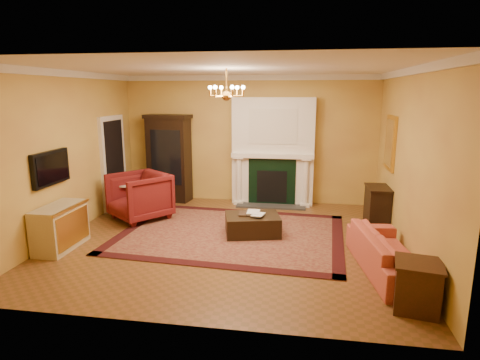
% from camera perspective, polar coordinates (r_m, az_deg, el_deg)
% --- Properties ---
extents(floor, '(6.00, 5.50, 0.02)m').
position_cam_1_polar(floor, '(7.33, -1.78, -8.58)').
color(floor, brown).
rests_on(floor, ground).
extents(ceiling, '(6.00, 5.50, 0.02)m').
position_cam_1_polar(ceiling, '(6.86, -1.95, 15.70)').
color(ceiling, silver).
rests_on(ceiling, wall_back).
extents(wall_back, '(6.00, 0.02, 3.00)m').
position_cam_1_polar(wall_back, '(9.64, 1.24, 5.75)').
color(wall_back, gold).
rests_on(wall_back, floor).
extents(wall_front, '(6.00, 0.02, 3.00)m').
position_cam_1_polar(wall_front, '(4.32, -8.76, -2.70)').
color(wall_front, gold).
rests_on(wall_front, floor).
extents(wall_left, '(0.02, 5.50, 3.00)m').
position_cam_1_polar(wall_left, '(8.06, -23.42, 3.43)').
color(wall_left, gold).
rests_on(wall_left, floor).
extents(wall_right, '(0.02, 5.50, 3.00)m').
position_cam_1_polar(wall_right, '(7.03, 23.03, 2.28)').
color(wall_right, gold).
rests_on(wall_right, floor).
extents(fireplace, '(1.90, 0.70, 2.50)m').
position_cam_1_polar(fireplace, '(9.43, 4.69, 3.69)').
color(fireplace, white).
rests_on(fireplace, wall_back).
extents(crown_molding, '(6.00, 5.50, 0.12)m').
position_cam_1_polar(crown_molding, '(7.80, -0.57, 14.79)').
color(crown_molding, silver).
rests_on(crown_molding, ceiling).
extents(doorway, '(0.08, 1.05, 2.10)m').
position_cam_1_polar(doorway, '(9.56, -17.52, 2.37)').
color(doorway, silver).
rests_on(doorway, wall_left).
extents(tv_panel, '(0.09, 0.95, 0.58)m').
position_cam_1_polar(tv_panel, '(7.56, -25.31, 1.56)').
color(tv_panel, black).
rests_on(tv_panel, wall_left).
extents(gilt_mirror, '(0.06, 0.76, 1.05)m').
position_cam_1_polar(gilt_mirror, '(8.35, 20.58, 4.98)').
color(gilt_mirror, gold).
rests_on(gilt_mirror, wall_right).
extents(chandelier, '(0.63, 0.55, 0.53)m').
position_cam_1_polar(chandelier, '(6.85, -1.93, 12.34)').
color(chandelier, '#B98232').
rests_on(chandelier, ceiling).
extents(oriental_rug, '(4.31, 3.35, 0.02)m').
position_cam_1_polar(oriental_rug, '(7.62, -1.27, -7.61)').
color(oriental_rug, '#4A0F11').
rests_on(oriental_rug, floor).
extents(china_cabinet, '(1.05, 0.59, 2.00)m').
position_cam_1_polar(china_cabinet, '(9.89, -10.04, 2.81)').
color(china_cabinet, black).
rests_on(china_cabinet, floor).
extents(wingback_armchair, '(1.43, 1.42, 1.08)m').
position_cam_1_polar(wingback_armchair, '(8.60, -14.12, -1.94)').
color(wingback_armchair, maroon).
rests_on(wingback_armchair, floor).
extents(pedestal_table, '(0.37, 0.37, 0.67)m').
position_cam_1_polar(pedestal_table, '(9.05, -15.82, -2.33)').
color(pedestal_table, black).
rests_on(pedestal_table, floor).
extents(commode, '(0.48, 1.01, 0.75)m').
position_cam_1_polar(commode, '(7.48, -24.22, -6.14)').
color(commode, '#C0B98C').
rests_on(commode, floor).
extents(coral_sofa, '(0.87, 2.06, 0.78)m').
position_cam_1_polar(coral_sofa, '(6.38, 20.58, -8.83)').
color(coral_sofa, '#BD5C3C').
rests_on(coral_sofa, floor).
extents(end_table, '(0.59, 0.59, 0.59)m').
position_cam_1_polar(end_table, '(5.48, 23.86, -13.78)').
color(end_table, '#37190F').
rests_on(end_table, floor).
extents(console_table, '(0.41, 0.70, 0.77)m').
position_cam_1_polar(console_table, '(8.39, 18.91, -3.70)').
color(console_table, black).
rests_on(console_table, floor).
extents(leather_ottoman, '(1.12, 0.93, 0.37)m').
position_cam_1_polar(leather_ottoman, '(7.52, 1.78, -6.35)').
color(leather_ottoman, black).
rests_on(leather_ottoman, oriental_rug).
extents(ottoman_tray, '(0.44, 0.36, 0.03)m').
position_cam_1_polar(ottoman_tray, '(7.49, 1.43, -4.82)').
color(ottoman_tray, black).
rests_on(ottoman_tray, leather_ottoman).
extents(book_a, '(0.24, 0.03, 0.32)m').
position_cam_1_polar(book_a, '(7.47, 1.00, -3.51)').
color(book_a, gray).
rests_on(book_a, ottoman_tray).
extents(book_b, '(0.21, 0.07, 0.28)m').
position_cam_1_polar(book_b, '(7.36, 1.85, -3.89)').
color(book_b, gray).
rests_on(book_b, ottoman_tray).
extents(topiary_left, '(0.16, 0.16, 0.43)m').
position_cam_1_polar(topiary_left, '(9.42, 0.81, 5.39)').
color(topiary_left, tan).
rests_on(topiary_left, fireplace).
extents(topiary_right, '(0.16, 0.16, 0.43)m').
position_cam_1_polar(topiary_right, '(9.33, 9.36, 5.17)').
color(topiary_right, tan).
rests_on(topiary_right, fireplace).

